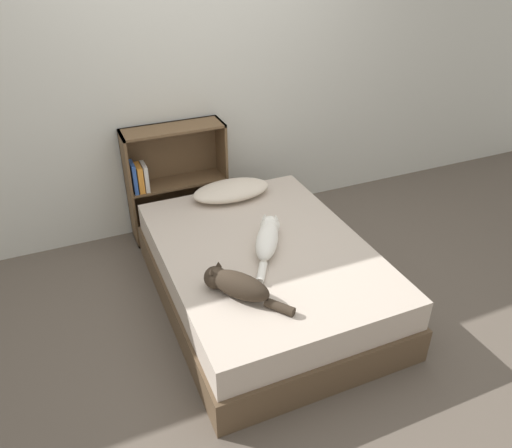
{
  "coord_description": "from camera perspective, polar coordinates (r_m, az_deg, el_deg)",
  "views": [
    {
      "loc": [
        -1.13,
        -2.47,
        2.31
      ],
      "look_at": [
        0.0,
        0.14,
        0.55
      ],
      "focal_mm": 35.0,
      "sensor_mm": 36.0,
      "label": 1
    }
  ],
  "objects": [
    {
      "name": "cat_dark",
      "position": [
        2.86,
        -2.36,
        -6.92
      ],
      "size": [
        0.4,
        0.49,
        0.16
      ],
      "rotation": [
        0.0,
        0.0,
        2.21
      ],
      "color": "#33281E",
      "rests_on": "bed"
    },
    {
      "name": "bed",
      "position": [
        3.43,
        0.91,
        -5.77
      ],
      "size": [
        1.34,
        1.83,
        0.45
      ],
      "color": "brown",
      "rests_on": "ground_plane"
    },
    {
      "name": "ground_plane",
      "position": [
        3.56,
        0.88,
        -8.58
      ],
      "size": [
        8.0,
        8.0,
        0.0
      ],
      "primitive_type": "plane",
      "color": "brown"
    },
    {
      "name": "cat_light",
      "position": [
        3.26,
        1.32,
        -1.63
      ],
      "size": [
        0.39,
        0.57,
        0.16
      ],
      "rotation": [
        0.0,
        0.0,
        1.03
      ],
      "color": "white",
      "rests_on": "bed"
    },
    {
      "name": "wall_back",
      "position": [
        4.06,
        -6.66,
        16.44
      ],
      "size": [
        8.0,
        0.06,
        2.5
      ],
      "color": "silver",
      "rests_on": "ground_plane"
    },
    {
      "name": "pillow",
      "position": [
        3.85,
        -2.84,
        3.86
      ],
      "size": [
        0.6,
        0.32,
        0.12
      ],
      "color": "beige",
      "rests_on": "bed"
    },
    {
      "name": "bookshelf",
      "position": [
        4.14,
        -9.51,
        5.07
      ],
      "size": [
        0.8,
        0.26,
        0.94
      ],
      "color": "brown",
      "rests_on": "ground_plane"
    }
  ]
}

